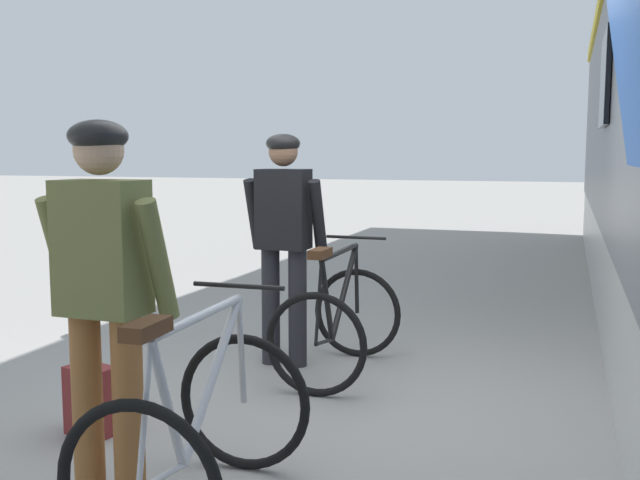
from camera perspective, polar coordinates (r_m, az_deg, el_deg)
ground_plane at (r=4.66m, az=3.38°, el=-13.49°), size 80.00×80.00×0.00m
cyclist_near_in_dark at (r=5.50m, az=-2.86°, el=0.92°), size 0.61×0.31×1.76m
cyclist_far_in_olive at (r=3.39m, az=-16.59°, el=-3.02°), size 0.61×0.31×1.76m
bicycle_near_black at (r=5.33m, az=1.42°, el=-6.37°), size 0.72×1.08×0.99m
bicycle_far_silver at (r=3.36m, az=-9.53°, el=-14.45°), size 0.75×1.09×0.99m
backpack_on_platform at (r=4.49m, az=-17.49°, el=-11.90°), size 0.31×0.24×0.40m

